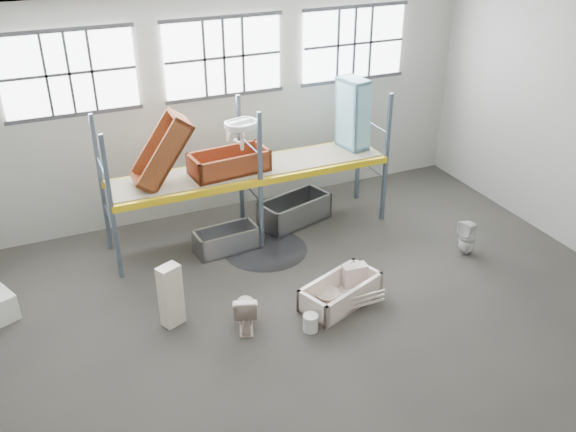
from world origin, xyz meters
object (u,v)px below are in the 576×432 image
bathtub_beige (340,292)px  toilet_white (467,237)px  steel_tub_right (295,210)px  steel_tub_left (227,240)px  blue_tub_upright (353,114)px  bucket (310,323)px  cistern_tall (171,295)px  toilet_beige (245,310)px  rust_tub_flat (229,162)px

bathtub_beige → toilet_white: (3.24, 0.48, 0.15)m
toilet_white → steel_tub_right: 3.85m
steel_tub_left → blue_tub_upright: (3.26, 0.60, 2.15)m
toilet_white → bucket: (-4.10, -0.99, -0.23)m
bucket → cistern_tall: bearing=151.4°
bathtub_beige → blue_tub_upright: bearing=38.3°
steel_tub_left → bucket: bearing=-81.9°
steel_tub_right → blue_tub_upright: size_ratio=1.03×
bucket → toilet_beige: bearing=152.0°
bucket → steel_tub_right: bearing=69.7°
toilet_white → cistern_tall: bearing=-105.3°
blue_tub_upright → cistern_tall: bearing=-152.2°
toilet_beige → toilet_white: 5.13m
bathtub_beige → steel_tub_left: size_ratio=1.19×
rust_tub_flat → blue_tub_upright: size_ratio=1.02×
bathtub_beige → steel_tub_right: (0.52, 3.20, 0.07)m
toilet_beige → blue_tub_upright: 5.39m
toilet_white → rust_tub_flat: bearing=-134.7°
cistern_tall → blue_tub_upright: (4.94, 2.60, 1.81)m
cistern_tall → steel_tub_left: size_ratio=0.89×
rust_tub_flat → toilet_white: bearing=-31.0°
cistern_tall → rust_tub_flat: (1.96, 2.41, 1.23)m
blue_tub_upright → bucket: (-2.81, -3.77, -2.24)m
bucket → blue_tub_upright: bearing=53.3°
toilet_white → toilet_beige: bearing=-98.5°
toilet_white → blue_tub_upright: blue_tub_upright is taller
blue_tub_upright → toilet_white: bearing=-64.9°
toilet_white → steel_tub_left: toilet_white is taller
steel_tub_right → toilet_beige: bearing=-126.8°
bathtub_beige → bucket: size_ratio=5.05×
toilet_beige → bucket: 1.16m
toilet_beige → cistern_tall: 1.31m
cistern_tall → rust_tub_flat: size_ratio=0.73×
toilet_beige → steel_tub_right: size_ratio=0.46×
steel_tub_right → bucket: (-1.38, -3.71, -0.14)m
bathtub_beige → toilet_white: toilet_white is taller
cistern_tall → toilet_white: cistern_tall is taller
steel_tub_right → bucket: bearing=-110.3°
steel_tub_left → rust_tub_flat: 1.65m
toilet_white → steel_tub_left: bearing=-129.2°
steel_tub_left → blue_tub_upright: bearing=10.4°
toilet_white → bucket: bearing=-90.1°
steel_tub_right → rust_tub_flat: bearing=-174.8°
bucket → steel_tub_left: bearing=98.1°
bathtub_beige → steel_tub_right: bearing=60.0°
toilet_white → steel_tub_right: bearing=-148.6°
bathtub_beige → steel_tub_left: steel_tub_left is taller
toilet_beige → blue_tub_upright: (3.81, 3.24, 2.02)m
bucket → toilet_white: bearing=13.6°
bathtub_beige → rust_tub_flat: (-1.04, 3.06, 1.59)m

